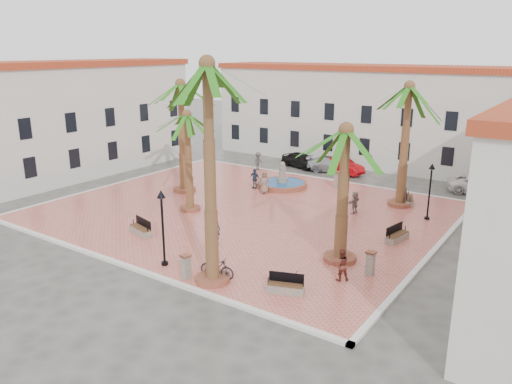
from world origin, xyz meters
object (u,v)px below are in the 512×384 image
at_px(lamppost_e, 431,182).
at_px(car_red, 341,166).
at_px(palm_e, 345,148).
at_px(bench_e, 397,237).
at_px(cyclist_b, 341,265).
at_px(pedestrian_fountain_a, 264,182).
at_px(bollard_n, 337,179).
at_px(bench_ne, 409,200).
at_px(litter_bin, 215,264).
at_px(bollard_e, 370,263).
at_px(pedestrian_east, 355,202).
at_px(lamppost_s, 162,215).
at_px(car_black, 301,160).
at_px(palm_nw, 181,96).
at_px(palm_ne, 408,100).
at_px(pedestrian_north, 258,161).
at_px(car_silver, 333,164).
at_px(bench_se, 286,287).
at_px(bollard_se, 186,266).
at_px(bench_s, 141,230).
at_px(bicycle_b, 217,268).
at_px(palm_sw, 187,126).
at_px(palm_s, 208,88).
at_px(fountain, 282,183).
at_px(pedestrian_fountain_b, 254,178).
at_px(car_white, 480,185).
at_px(cyclist_a, 215,228).
at_px(bicycle_a, 288,277).

bearing_deg(lamppost_e, car_red, 139.53).
relative_size(palm_e, bench_e, 3.90).
distance_m(cyclist_b, pedestrian_fountain_a, 15.57).
relative_size(bench_e, bollard_n, 1.39).
xyz_separation_m(bench_ne, car_red, (-8.27, 6.20, 0.29)).
relative_size(bollard_n, litter_bin, 1.82).
bearing_deg(palm_e, bollard_e, -21.69).
bearing_deg(car_red, pedestrian_east, -135.92).
height_order(lamppost_s, car_black, lamppost_s).
height_order(palm_nw, palm_ne, palm_ne).
bearing_deg(pedestrian_fountain_a, pedestrian_north, 97.69).
bearing_deg(cyclist_b, car_silver, -103.37).
height_order(bench_se, bollard_se, bollard_se).
relative_size(bench_e, litter_bin, 2.53).
bearing_deg(bench_s, bollard_n, 86.81).
bearing_deg(bench_s, bicycle_b, -0.66).
relative_size(palm_sw, palm_s, 0.66).
height_order(cyclist_b, pedestrian_east, cyclist_b).
bearing_deg(bench_se, bollard_e, 37.73).
relative_size(bench_e, cyclist_b, 1.16).
relative_size(fountain, palm_sw, 0.58).
relative_size(bench_e, bench_ne, 0.96).
bearing_deg(pedestrian_fountain_b, car_silver, 76.34).
height_order(pedestrian_east, car_white, pedestrian_east).
xyz_separation_m(car_red, car_white, (11.79, 0.31, -0.05)).
distance_m(palm_nw, palm_sw, 5.16).
xyz_separation_m(palm_nw, cyclist_a, (9.04, -7.30, -6.44)).
height_order(bench_se, pedestrian_north, pedestrian_north).
xyz_separation_m(palm_s, bicycle_a, (3.22, 1.72, -8.83)).
bearing_deg(litter_bin, bicycle_a, 10.59).
distance_m(bench_se, car_silver, 24.77).
xyz_separation_m(fountain, bicycle_b, (6.23, -16.16, 0.27)).
distance_m(bench_e, pedestrian_fountain_b, 14.23).
height_order(palm_s, bench_s, palm_s).
relative_size(bollard_n, pedestrian_east, 0.89).
relative_size(bench_se, cyclist_a, 0.95).
height_order(palm_e, bench_s, palm_e).
height_order(bollard_e, car_black, car_black).
xyz_separation_m(palm_sw, palm_e, (12.34, -1.93, 0.19)).
bearing_deg(car_white, car_black, 70.45).
relative_size(pedestrian_fountain_a, car_silver, 0.37).
bearing_deg(palm_e, bench_se, -95.52).
relative_size(bollard_se, cyclist_b, 0.76).
height_order(fountain, bicycle_b, fountain).
xyz_separation_m(bollard_n, cyclist_b, (7.48, -15.12, 0.11)).
relative_size(palm_sw, bench_s, 3.60).
relative_size(pedestrian_fountain_b, car_white, 0.33).
xyz_separation_m(fountain, palm_nw, (-5.71, -5.46, 7.11)).
distance_m(bench_e, lamppost_e, 5.45).
distance_m(fountain, cyclist_a, 13.20).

